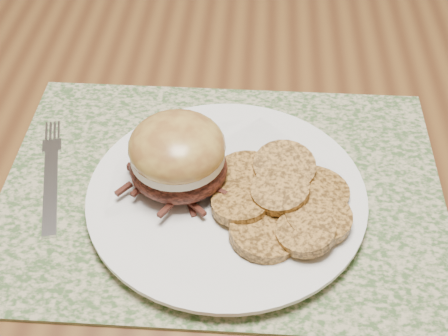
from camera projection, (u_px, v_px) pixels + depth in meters
The scene contains 6 objects.
dining_table at pixel (303, 199), 0.74m from camera, with size 1.50×0.90×0.75m.
placemat at pixel (222, 189), 0.64m from camera, with size 0.45×0.33×0.00m, color #3F5C2F.
dinner_plate at pixel (227, 197), 0.62m from camera, with size 0.26×0.26×0.02m, color white.
pork_sandwich at pixel (178, 156), 0.60m from camera, with size 0.12×0.11×0.07m.
roasted_potatoes at pixel (282, 200), 0.59m from camera, with size 0.16×0.16×0.04m.
fork at pixel (51, 174), 0.65m from camera, with size 0.05×0.17×0.00m.
Camera 1 is at (-0.06, -0.50, 1.22)m, focal length 50.00 mm.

